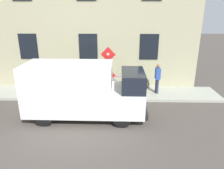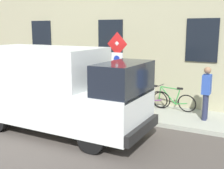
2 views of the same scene
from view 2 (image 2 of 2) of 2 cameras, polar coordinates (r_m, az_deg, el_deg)
The scene contains 9 objects.
ground_plane at distance 8.51m, azimuth -15.21°, elevation -10.23°, with size 80.00×80.00×0.00m, color #4A443E.
sidewalk_slab at distance 11.20m, azimuth -2.81°, elevation -4.28°, with size 2.12×15.15×0.14m, color #A0A494.
building_facade at distance 12.08m, azimuth 0.52°, elevation 16.28°, with size 0.75×13.15×8.26m.
sign_post_stacked at distance 9.52m, azimuth 1.04°, elevation 3.69°, with size 0.18×0.56×2.68m.
delivery_van at distance 8.58m, azimuth -11.05°, elevation -0.57°, with size 2.05×5.35×2.50m.
bicycle_green at distance 10.48m, azimuth 11.99°, elevation -3.10°, with size 0.46×1.72×0.89m.
bicycle_purple at distance 10.76m, azimuth 7.14°, elevation -2.57°, with size 0.46×1.71×0.89m.
pedestrian at distance 9.59m, azimuth 18.31°, elevation -1.31°, with size 0.41×0.27×1.72m.
litter_bin at distance 11.50m, azimuth -12.19°, elevation -1.44°, with size 0.44×0.44×0.90m, color #2D5133.
Camera 2 is at (-5.75, -5.50, 3.04)m, focal length 45.76 mm.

